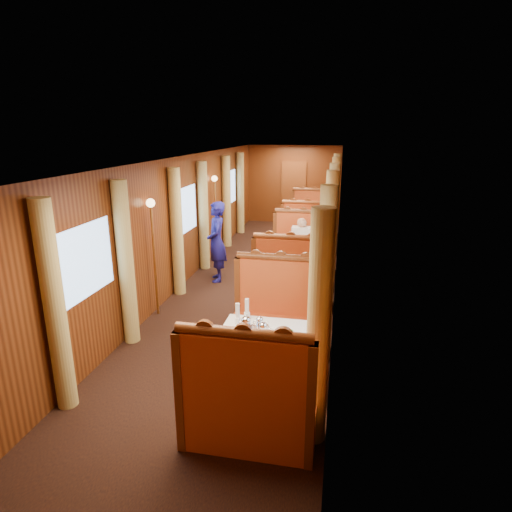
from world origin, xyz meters
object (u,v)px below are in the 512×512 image
(banquette_near_aft, at_px, (278,319))
(steward, at_px, (217,242))
(table_far, at_px, (310,229))
(banquette_far_aft, at_px, (313,220))
(teapot_back, at_px, (260,324))
(passenger, at_px, (301,240))
(rose_vase_mid, at_px, (296,241))
(table_mid, at_px, (297,268))
(fruit_plate, at_px, (288,334))
(teapot_right, at_px, (263,331))
(banquette_mid_aft, at_px, (302,252))
(banquette_near_fwd, at_px, (248,408))
(banquette_mid_fwd, at_px, (291,284))
(tea_tray, at_px, (256,330))
(rose_vase_far, at_px, (312,209))
(banquette_far_fwd, at_px, (307,236))
(teapot_left, at_px, (246,326))
(table_near, at_px, (266,359))

(banquette_near_aft, xyz_separation_m, steward, (-1.63, 2.54, 0.39))
(table_far, height_order, banquette_far_aft, banquette_far_aft)
(teapot_back, relative_size, passenger, 0.19)
(rose_vase_mid, bearing_deg, table_mid, -20.94)
(fruit_plate, xyz_separation_m, steward, (-1.91, 3.65, 0.04))
(table_mid, xyz_separation_m, teapot_right, (-0.01, -3.66, 0.44))
(table_mid, relative_size, passenger, 1.38)
(banquette_mid_aft, bearing_deg, table_mid, -90.00)
(banquette_near_fwd, height_order, banquette_near_aft, same)
(passenger, bearing_deg, banquette_mid_fwd, -90.00)
(tea_tray, xyz_separation_m, rose_vase_far, (0.14, 7.04, 0.17))
(table_far, relative_size, rose_vase_mid, 2.92)
(banquette_far_fwd, relative_size, rose_vase_far, 3.72)
(teapot_right, bearing_deg, teapot_back, 98.52)
(banquette_mid_fwd, relative_size, rose_vase_mid, 3.72)
(teapot_right, height_order, rose_vase_far, rose_vase_far)
(steward, bearing_deg, banquette_mid_fwd, 37.04)
(table_mid, height_order, fruit_plate, fruit_plate)
(banquette_near_aft, distance_m, rose_vase_mid, 2.55)
(teapot_left, relative_size, teapot_back, 1.31)
(banquette_far_aft, distance_m, teapot_back, 8.00)
(table_near, relative_size, passenger, 1.38)
(teapot_right, relative_size, fruit_plate, 0.72)
(table_mid, height_order, tea_tray, tea_tray)
(table_near, distance_m, tea_tray, 0.40)
(table_mid, distance_m, banquette_far_fwd, 2.49)
(banquette_far_aft, bearing_deg, fruit_plate, -88.07)
(steward, xyz_separation_m, passenger, (1.63, 0.74, -0.07))
(banquette_mid_aft, height_order, fruit_plate, banquette_mid_aft)
(table_near, height_order, rose_vase_mid, rose_vase_mid)
(table_mid, relative_size, steward, 0.65)
(banquette_near_fwd, xyz_separation_m, rose_vase_far, (0.03, 8.01, 0.50))
(banquette_far_fwd, bearing_deg, table_mid, -90.00)
(teapot_right, bearing_deg, tea_tray, 119.70)
(table_far, height_order, banquette_far_fwd, banquette_far_fwd)
(banquette_near_fwd, bearing_deg, table_mid, 90.00)
(banquette_mid_fwd, distance_m, teapot_right, 2.67)
(banquette_far_aft, height_order, tea_tray, banquette_far_aft)
(banquette_far_fwd, height_order, teapot_right, banquette_far_fwd)
(rose_vase_far, bearing_deg, banquette_mid_fwd, -90.35)
(banquette_near_fwd, xyz_separation_m, teapot_back, (-0.08, 1.04, 0.38))
(banquette_mid_fwd, distance_m, rose_vase_far, 4.53)
(banquette_far_aft, bearing_deg, table_far, -90.00)
(teapot_left, bearing_deg, banquette_far_aft, 86.28)
(table_mid, xyz_separation_m, banquette_mid_aft, (0.00, 1.01, 0.05))
(banquette_near_aft, height_order, teapot_left, banquette_near_aft)
(banquette_near_fwd, bearing_deg, banquette_mid_fwd, 90.00)
(table_near, distance_m, banquette_far_fwd, 5.99)
(teapot_back, height_order, steward, steward)
(banquette_mid_aft, height_order, rose_vase_far, banquette_mid_aft)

